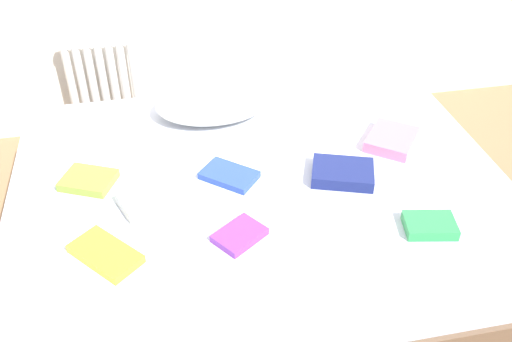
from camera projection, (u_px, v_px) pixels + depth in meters
ground_plane at (258, 261)px, 2.57m from camera, size 8.00×8.00×0.00m
bed at (258, 221)px, 2.43m from camera, size 2.00×1.50×0.50m
radiator at (104, 83)px, 3.20m from camera, size 0.40×0.04×0.53m
pillow at (213, 102)px, 2.60m from camera, size 0.53×0.36×0.14m
textbook_purple at (240, 235)px, 1.97m from camera, size 0.21×0.20×0.03m
textbook_blue at (229, 175)px, 2.25m from camera, size 0.25×0.24×0.03m
textbook_pink at (392, 139)px, 2.43m from camera, size 0.29×0.30×0.05m
textbook_navy at (343, 173)px, 2.24m from camera, size 0.29×0.25×0.05m
textbook_lime at (88, 180)px, 2.21m from camera, size 0.24×0.22×0.03m
textbook_green at (430, 225)px, 2.00m from camera, size 0.20×0.16×0.04m
textbook_white at (150, 199)px, 2.11m from camera, size 0.26×0.22×0.05m
textbook_yellow at (105, 254)px, 1.90m from camera, size 0.26×0.28×0.03m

